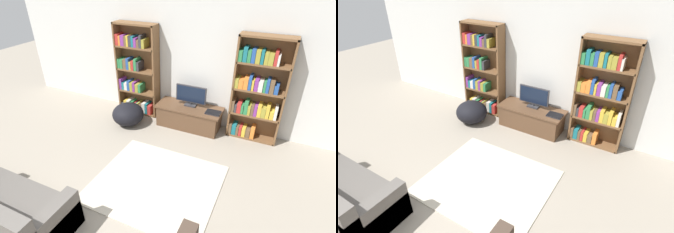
% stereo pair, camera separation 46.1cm
% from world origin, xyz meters
% --- Properties ---
extents(wall_back, '(8.80, 0.06, 2.60)m').
position_xyz_m(wall_back, '(0.00, 4.23, 1.30)').
color(wall_back, silver).
rests_on(wall_back, ground_plane).
extents(bookshelf_left, '(0.95, 0.30, 2.02)m').
position_xyz_m(bookshelf_left, '(-1.24, 4.06, 0.95)').
color(bookshelf_left, brown).
rests_on(bookshelf_left, ground_plane).
extents(bookshelf_right, '(0.95, 0.30, 2.02)m').
position_xyz_m(bookshelf_right, '(1.34, 4.05, 0.99)').
color(bookshelf_right, brown).
rests_on(bookshelf_right, ground_plane).
extents(tv_stand, '(1.37, 0.56, 0.47)m').
position_xyz_m(tv_stand, '(0.09, 3.89, 0.24)').
color(tv_stand, brown).
rests_on(tv_stand, ground_plane).
extents(television, '(0.64, 0.16, 0.44)m').
position_xyz_m(television, '(0.09, 3.96, 0.70)').
color(television, '#2D2D33').
rests_on(television, tv_stand).
extents(laptop, '(0.29, 0.22, 0.03)m').
position_xyz_m(laptop, '(0.62, 3.84, 0.48)').
color(laptop, '#28282D').
rests_on(laptop, tv_stand).
extents(area_rug, '(1.93, 1.71, 0.02)m').
position_xyz_m(area_rug, '(0.25, 2.06, 0.01)').
color(area_rug, beige).
rests_on(area_rug, ground_plane).
extents(couch_left_sectional, '(1.83, 0.82, 0.76)m').
position_xyz_m(couch_left_sectional, '(-1.23, 0.58, 0.27)').
color(couch_left_sectional, '#56514C').
rests_on(couch_left_sectional, ground_plane).
extents(beanbag_ottoman, '(0.67, 0.67, 0.47)m').
position_xyz_m(beanbag_ottoman, '(-1.13, 3.44, 0.24)').
color(beanbag_ottoman, black).
rests_on(beanbag_ottoman, ground_plane).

